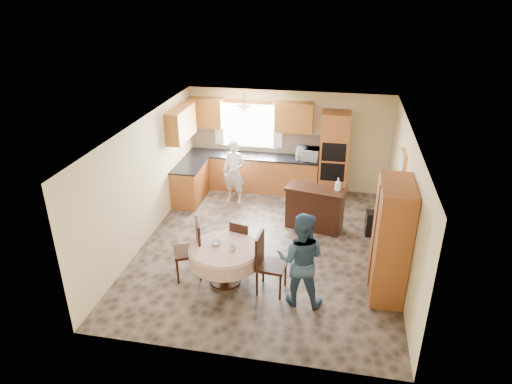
{
  "coord_description": "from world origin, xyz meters",
  "views": [
    {
      "loc": [
        1.26,
        -7.77,
        4.92
      ],
      "look_at": [
        -0.3,
        0.3,
        1.06
      ],
      "focal_mm": 32.0,
      "sensor_mm": 36.0,
      "label": 1
    }
  ],
  "objects": [
    {
      "name": "space_heater",
      "position": [
        2.13,
        0.9,
        0.26
      ],
      "size": [
        0.4,
        0.3,
        0.53
      ],
      "primitive_type": "cube",
      "rotation": [
        0.0,
        0.0,
        0.08
      ],
      "color": "black",
      "rests_on": "floor"
    },
    {
      "name": "wall_left",
      "position": [
        -2.5,
        0.0,
        1.25
      ],
      "size": [
        0.02,
        6.0,
        2.5
      ],
      "primitive_type": "cube",
      "color": "beige",
      "rests_on": "floor"
    },
    {
      "name": "chair_left",
      "position": [
        -1.17,
        -1.19,
        0.6
      ],
      "size": [
        0.62,
        0.62,
        1.08
      ],
      "rotation": [
        0.0,
        0.0,
        -1.15
      ],
      "color": "#33180D",
      "rests_on": "floor"
    },
    {
      "name": "curtain_left",
      "position": [
        -1.75,
        2.93,
        1.65
      ],
      "size": [
        0.22,
        0.02,
        1.15
      ],
      "primitive_type": "cube",
      "color": "white",
      "rests_on": "wall_back"
    },
    {
      "name": "microwave",
      "position": [
        0.53,
        2.65,
        1.07
      ],
      "size": [
        0.57,
        0.41,
        0.3
      ],
      "primitive_type": "imported",
      "rotation": [
        0.0,
        0.0,
        -0.07
      ],
      "color": "silver",
      "rests_on": "counter_back"
    },
    {
      "name": "curtain_right",
      "position": [
        -0.25,
        2.93,
        1.65
      ],
      "size": [
        0.22,
        0.02,
        1.15
      ],
      "primitive_type": "cube",
      "color": "white",
      "rests_on": "wall_back"
    },
    {
      "name": "wall_cab_right",
      "position": [
        0.15,
        2.83,
        1.91
      ],
      "size": [
        0.9,
        0.33,
        0.72
      ],
      "primitive_type": "cube",
      "color": "#B46F2D",
      "rests_on": "wall_back"
    },
    {
      "name": "ceiling",
      "position": [
        0.0,
        0.0,
        2.5
      ],
      "size": [
        5.0,
        6.0,
        0.01
      ],
      "primitive_type": "cube",
      "color": "white",
      "rests_on": "wall_back"
    },
    {
      "name": "counter_back",
      "position": [
        -0.85,
        2.7,
        0.9
      ],
      "size": [
        3.3,
        0.64,
        0.04
      ],
      "primitive_type": "cube",
      "color": "black",
      "rests_on": "base_cab_back"
    },
    {
      "name": "bottle_sideboard",
      "position": [
        1.3,
        0.96,
        1.04
      ],
      "size": [
        0.14,
        0.14,
        0.32
      ],
      "primitive_type": "imported",
      "rotation": [
        0.0,
        0.0,
        0.13
      ],
      "color": "silver",
      "rests_on": "sideboard"
    },
    {
      "name": "framed_picture",
      "position": [
        2.47,
        0.61,
        1.76
      ],
      "size": [
        0.06,
        0.54,
        0.45
      ],
      "color": "#C68A3A",
      "rests_on": "wall_right"
    },
    {
      "name": "bowl_sideboard",
      "position": [
        0.47,
        0.96,
        0.91
      ],
      "size": [
        0.3,
        0.3,
        0.06
      ],
      "primitive_type": "imported",
      "rotation": [
        0.0,
        0.0,
        -0.41
      ],
      "color": "#B2B2B2",
      "rests_on": "sideboard"
    },
    {
      "name": "backsplash",
      "position": [
        -0.85,
        2.99,
        1.18
      ],
      "size": [
        3.3,
        0.02,
        0.55
      ],
      "primitive_type": "cube",
      "color": "beige",
      "rests_on": "wall_back"
    },
    {
      "name": "wall_right",
      "position": [
        2.5,
        0.0,
        1.25
      ],
      "size": [
        0.02,
        6.0,
        2.5
      ],
      "primitive_type": "cube",
      "color": "beige",
      "rests_on": "floor"
    },
    {
      "name": "sideboard",
      "position": [
        0.85,
        0.96,
        0.44
      ],
      "size": [
        1.31,
        0.75,
        0.88
      ],
      "primitive_type": "cube",
      "rotation": [
        0.0,
        0.0,
        -0.21
      ],
      "color": "#33180D",
      "rests_on": "floor"
    },
    {
      "name": "oven_lower",
      "position": [
        1.15,
        2.38,
        0.75
      ],
      "size": [
        0.56,
        0.01,
        0.45
      ],
      "primitive_type": "cube",
      "color": "black",
      "rests_on": "oven_tower"
    },
    {
      "name": "person_dining",
      "position": [
        0.8,
        -1.58,
        0.82
      ],
      "size": [
        0.83,
        0.66,
        1.65
      ],
      "primitive_type": "imported",
      "rotation": [
        0.0,
        0.0,
        3.1
      ],
      "color": "#314C6C",
      "rests_on": "floor"
    },
    {
      "name": "bowl_table",
      "position": [
        -0.71,
        -1.22,
        0.74
      ],
      "size": [
        0.22,
        0.22,
        0.06
      ],
      "primitive_type": "imported",
      "rotation": [
        0.0,
        0.0,
        0.22
      ],
      "color": "#B2B2B2",
      "rests_on": "dining_table"
    },
    {
      "name": "wall_cab_left",
      "position": [
        -2.05,
        2.83,
        1.91
      ],
      "size": [
        0.85,
        0.33,
        0.72
      ],
      "primitive_type": "cube",
      "color": "#B46F2D",
      "rests_on": "wall_back"
    },
    {
      "name": "chair_back",
      "position": [
        -0.39,
        -0.65,
        0.5
      ],
      "size": [
        0.47,
        0.47,
        0.9
      ],
      "rotation": [
        0.0,
        0.0,
        2.91
      ],
      "color": "#33180D",
      "rests_on": "floor"
    },
    {
      "name": "pendant",
      "position": [
        -1.0,
        2.5,
        2.12
      ],
      "size": [
        0.36,
        0.36,
        0.18
      ],
      "primitive_type": "cone",
      "rotation": [
        3.14,
        0.0,
        0.0
      ],
      "color": "beige",
      "rests_on": "ceiling"
    },
    {
      "name": "counter_left",
      "position": [
        -2.2,
        1.8,
        0.9
      ],
      "size": [
        0.64,
        1.2,
        0.04
      ],
      "primitive_type": "cube",
      "color": "black",
      "rests_on": "base_cab_left"
    },
    {
      "name": "base_cab_back",
      "position": [
        -0.85,
        2.7,
        0.44
      ],
      "size": [
        3.3,
        0.6,
        0.88
      ],
      "primitive_type": "cube",
      "color": "#C06833",
      "rests_on": "floor"
    },
    {
      "name": "person_sink",
      "position": [
        -1.13,
        1.9,
        0.77
      ],
      "size": [
        0.63,
        0.48,
        1.54
      ],
      "primitive_type": "imported",
      "rotation": [
        0.0,
        0.0,
        -0.2
      ],
      "color": "silver",
      "rests_on": "floor"
    },
    {
      "name": "cup_table",
      "position": [
        -0.38,
        -1.35,
        0.75
      ],
      "size": [
        0.13,
        0.13,
        0.09
      ],
      "primitive_type": "imported",
      "rotation": [
        0.0,
        0.0,
        0.16
      ],
      "color": "#B2B2B2",
      "rests_on": "dining_table"
    },
    {
      "name": "oven_upper",
      "position": [
        1.15,
        2.38,
        1.25
      ],
      "size": [
        0.56,
        0.01,
        0.45
      ],
      "primitive_type": "cube",
      "color": "black",
      "rests_on": "oven_tower"
    },
    {
      "name": "dining_table",
      "position": [
        -0.54,
        -1.29,
        0.55
      ],
      "size": [
        1.25,
        1.25,
        0.71
      ],
      "color": "#33180D",
      "rests_on": "floor"
    },
    {
      "name": "wall_back",
      "position": [
        0.0,
        3.0,
        1.25
      ],
      "size": [
        5.0,
        0.02,
        2.5
      ],
      "primitive_type": "cube",
      "color": "beige",
      "rests_on": "floor"
    },
    {
      "name": "wall_front",
      "position": [
        0.0,
        -3.0,
        1.25
      ],
      "size": [
        5.0,
        0.02,
        2.5
      ],
      "primitive_type": "cube",
      "color": "beige",
      "rests_on": "floor"
    },
    {
      "name": "oven_tower",
      "position": [
        1.15,
        2.69,
        1.06
      ],
      "size": [
        0.66,
        0.62,
        2.12
      ],
      "primitive_type": "cube",
      "color": "#C06833",
      "rests_on": "floor"
    },
    {
      "name": "cupboard",
      "position": [
        2.22,
        -1.02,
        1.02
      ],
      "size": [
        0.53,
        1.07,
        2.04
      ],
      "primitive_type": "cube",
      "color": "#C06833",
      "rests_on": "floor"
    },
    {
      "name": "floor",
      "position": [
        0.0,
        0.0,
        0.0
      ],
      "size": [
        5.0,
        6.0,
        0.01
      ],
      "primitive_type": "cube",
      "color": "#6D5A4C",
      "rests_on": "ground"
    },
    {
      "name": "chair_right",
      "position": [
        0.21,
        -1.37,
        0.6
      ],
      "size": [
        0.51,
        0.51,
        1.09
      ],
      "rotation": [
        0.0,
        0.0,
        1.48
      ],
      "color": "#33180D",
      "rests_on": "floor"
    },
    {
      "name": "wall_cab_side",
      "position": [
        -2.33,
        1.8,
        1.91
      ],
      "size": [
        0.33,
        1.2,
        0.72
      ],
      "primitive_type": "cube",
      "color": "#B46F2D",
      "rests_on": "wall_left"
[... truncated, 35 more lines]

